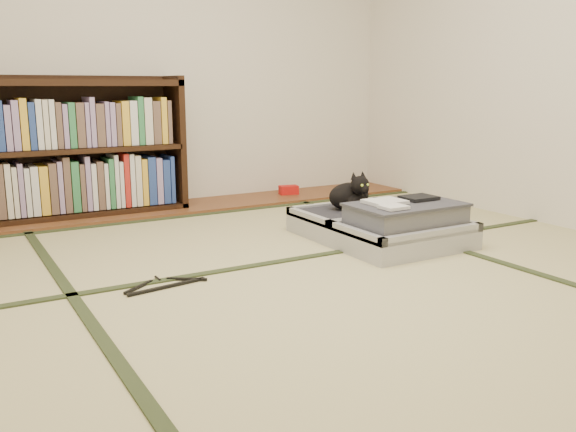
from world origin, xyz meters
TOP-DOWN VIEW (x-y plane):
  - floor at (0.00, 0.00)m, footprint 4.50×4.50m
  - wood_strip at (0.00, 2.00)m, footprint 4.00×0.50m
  - red_item at (1.03, 2.03)m, footprint 0.17×0.12m
  - tatami_borders at (0.00, 0.49)m, footprint 4.00×4.50m
  - bookcase at (-0.65, 2.07)m, footprint 1.53×0.35m
  - suitcase at (0.76, 0.48)m, footprint 0.71×0.94m
  - cat at (0.75, 0.77)m, footprint 0.31×0.32m
  - cable_coil at (0.93, 0.81)m, footprint 0.10×0.10m
  - hanger at (-0.61, 0.32)m, footprint 0.39×0.20m

SIDE VIEW (x-z plane):
  - floor at x=0.00m, z-range 0.00..0.00m
  - tatami_borders at x=0.00m, z-range 0.00..0.01m
  - hanger at x=-0.61m, z-range 0.00..0.01m
  - wood_strip at x=0.00m, z-range 0.00..0.02m
  - red_item at x=1.03m, z-range 0.02..0.09m
  - suitcase at x=0.76m, z-range -0.04..0.24m
  - cable_coil at x=0.93m, z-range 0.13..0.16m
  - cat at x=0.75m, z-range 0.10..0.36m
  - bookcase at x=-0.65m, z-range -0.04..0.94m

